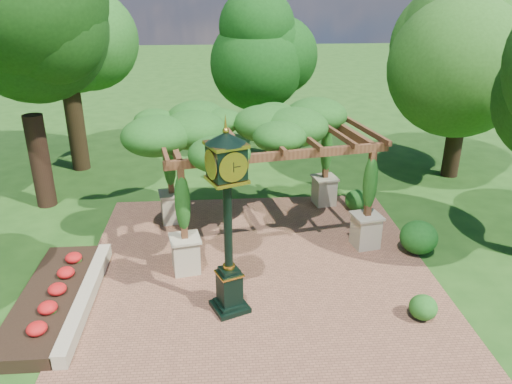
{
  "coord_description": "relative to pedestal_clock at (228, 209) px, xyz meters",
  "views": [
    {
      "loc": [
        -0.98,
        -10.74,
        7.78
      ],
      "look_at": [
        0.0,
        2.5,
        2.2
      ],
      "focal_mm": 35.0,
      "sensor_mm": 36.0,
      "label": 1
    }
  ],
  "objects": [
    {
      "name": "shrub_front",
      "position": [
        4.78,
        -0.74,
        -2.51
      ],
      "size": [
        0.92,
        0.92,
        0.63
      ],
      "primitive_type": "ellipsoid",
      "rotation": [
        0.0,
        0.0,
        -0.41
      ],
      "color": "#1F5919",
      "rests_on": "brick_plaza"
    },
    {
      "name": "pedestal_clock",
      "position": [
        0.0,
        0.0,
        0.0
      ],
      "size": [
        1.24,
        1.24,
        4.8
      ],
      "rotation": [
        0.0,
        0.0,
        0.4
      ],
      "color": "black",
      "rests_on": "brick_plaza"
    },
    {
      "name": "flower_bed",
      "position": [
        -4.64,
        0.55,
        -2.69
      ],
      "size": [
        1.5,
        5.0,
        0.36
      ],
      "primitive_type": "cube",
      "color": "red",
      "rests_on": "ground"
    },
    {
      "name": "ground",
      "position": [
        0.86,
        0.05,
        -2.87
      ],
      "size": [
        120.0,
        120.0,
        0.0
      ],
      "primitive_type": "plane",
      "color": "#1E4714",
      "rests_on": "ground"
    },
    {
      "name": "tree_north",
      "position": [
        2.4,
        12.54,
        2.26
      ],
      "size": [
        4.02,
        4.02,
        7.49
      ],
      "color": "black",
      "rests_on": "ground"
    },
    {
      "name": "border_wall",
      "position": [
        -3.74,
        0.55,
        -2.67
      ],
      "size": [
        0.35,
        5.0,
        0.4
      ],
      "primitive_type": "cube",
      "color": "#C6B793",
      "rests_on": "ground"
    },
    {
      "name": "pergola",
      "position": [
        1.25,
        4.17,
        0.53
      ],
      "size": [
        7.25,
        5.29,
        4.15
      ],
      "rotation": [
        0.0,
        0.0,
        0.19
      ],
      "color": "#C1B590",
      "rests_on": "brick_plaza"
    },
    {
      "name": "brick_plaza",
      "position": [
        0.86,
        1.05,
        -2.85
      ],
      "size": [
        10.0,
        12.0,
        0.04
      ],
      "primitive_type": "cube",
      "color": "brown",
      "rests_on": "ground"
    },
    {
      "name": "tree_west_far",
      "position": [
        -6.44,
        11.15,
        3.27
      ],
      "size": [
        4.55,
        4.55,
        8.96
      ],
      "color": "#2F2112",
      "rests_on": "ground"
    },
    {
      "name": "tree_west_near",
      "position": [
        -6.74,
        7.13,
        3.29
      ],
      "size": [
        4.68,
        4.68,
        8.97
      ],
      "color": "black",
      "rests_on": "ground"
    },
    {
      "name": "tree_east_far",
      "position": [
        9.82,
        9.05,
        3.1
      ],
      "size": [
        5.46,
        5.46,
        8.67
      ],
      "color": "black",
      "rests_on": "ground"
    },
    {
      "name": "shrub_back",
      "position": [
        4.8,
        5.71,
        -2.44
      ],
      "size": [
        0.93,
        0.93,
        0.78
      ],
      "primitive_type": "ellipsoid",
      "rotation": [
        0.0,
        0.0,
        0.08
      ],
      "color": "#22621C",
      "rests_on": "brick_plaza"
    },
    {
      "name": "shrub_mid",
      "position": [
        5.88,
        2.5,
        -2.31
      ],
      "size": [
        1.26,
        1.26,
        1.03
      ],
      "primitive_type": "ellipsoid",
      "rotation": [
        0.0,
        0.0,
        -0.1
      ],
      "color": "#174F16",
      "rests_on": "brick_plaza"
    },
    {
      "name": "sundial",
      "position": [
        -0.19,
        9.24,
        -2.49
      ],
      "size": [
        0.54,
        0.54,
        0.85
      ],
      "rotation": [
        0.0,
        0.0,
        0.15
      ],
      "color": "gray",
      "rests_on": "ground"
    }
  ]
}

